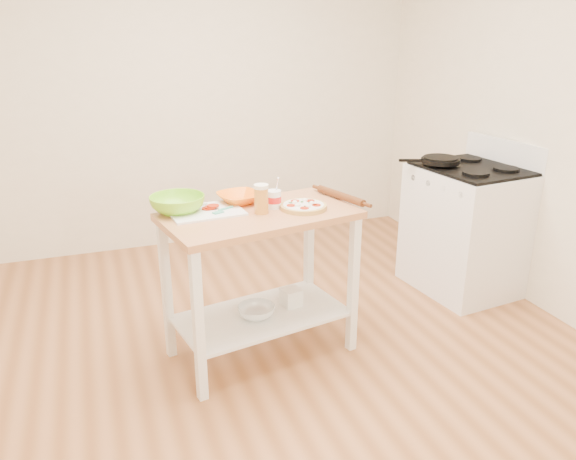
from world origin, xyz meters
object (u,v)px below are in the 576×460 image
(prep_island, at_px, (260,255))
(knife, at_px, (178,207))
(rolling_pin, at_px, (341,196))
(shelf_bin, at_px, (291,297))
(pizza, at_px, (303,206))
(orange_bowl, at_px, (239,198))
(shelf_glass_bowl, at_px, (256,312))
(cutting_board, at_px, (205,211))
(skillet, at_px, (440,161))
(yogurt_tub, at_px, (274,199))
(green_bowl, at_px, (177,204))
(beer_pint, at_px, (261,199))
(gas_stove, at_px, (466,228))
(spatula, at_px, (222,210))

(prep_island, relative_size, knife, 4.30)
(rolling_pin, bearing_deg, shelf_bin, -175.58)
(pizza, relative_size, orange_bowl, 1.07)
(shelf_glass_bowl, bearing_deg, knife, 149.55)
(pizza, height_order, cutting_board, pizza)
(skillet, height_order, shelf_glass_bowl, skillet)
(yogurt_tub, bearing_deg, green_bowl, 168.61)
(shelf_bin, bearing_deg, cutting_board, 172.55)
(skillet, distance_m, shelf_bin, 1.52)
(rolling_pin, bearing_deg, beer_pint, -171.16)
(gas_stove, bearing_deg, pizza, -171.63)
(prep_island, height_order, knife, knife)
(knife, xyz_separation_m, yogurt_tub, (0.53, -0.15, 0.03))
(beer_pint, bearing_deg, shelf_bin, 15.84)
(prep_island, relative_size, yogurt_tub, 6.32)
(skillet, bearing_deg, gas_stove, -10.60)
(knife, distance_m, shelf_glass_bowl, 0.77)
(gas_stove, bearing_deg, yogurt_tub, -175.57)
(cutting_board, distance_m, orange_bowl, 0.25)
(prep_island, bearing_deg, pizza, -4.30)
(yogurt_tub, bearing_deg, knife, 164.58)
(green_bowl, bearing_deg, pizza, -14.90)
(knife, distance_m, rolling_pin, 0.97)
(cutting_board, height_order, green_bowl, green_bowl)
(pizza, distance_m, yogurt_tub, 0.17)
(orange_bowl, height_order, green_bowl, green_bowl)
(spatula, bearing_deg, gas_stove, -14.17)
(shelf_glass_bowl, bearing_deg, gas_stove, 12.54)
(spatula, xyz_separation_m, green_bowl, (-0.23, 0.10, 0.03))
(green_bowl, bearing_deg, yogurt_tub, -11.39)
(cutting_board, xyz_separation_m, spatula, (0.09, -0.05, 0.01))
(prep_island, height_order, orange_bowl, orange_bowl)
(skillet, xyz_separation_m, rolling_pin, (-0.97, -0.41, -0.05))
(pizza, bearing_deg, spatula, 169.74)
(cutting_board, height_order, shelf_glass_bowl, cutting_board)
(beer_pint, distance_m, shelf_bin, 0.70)
(skillet, bearing_deg, pizza, -136.82)
(skillet, relative_size, orange_bowl, 1.69)
(green_bowl, bearing_deg, shelf_glass_bowl, -25.76)
(pizza, bearing_deg, skillet, 21.98)
(prep_island, bearing_deg, yogurt_tub, 28.21)
(spatula, bearing_deg, skillet, -9.21)
(skillet, bearing_deg, prep_island, -140.97)
(beer_pint, bearing_deg, knife, 153.73)
(skillet, xyz_separation_m, orange_bowl, (-1.56, -0.27, -0.04))
(orange_bowl, xyz_separation_m, beer_pint, (0.06, -0.23, 0.05))
(cutting_board, height_order, shelf_bin, cutting_board)
(prep_island, relative_size, gas_stove, 1.05)
(cutting_board, xyz_separation_m, knife, (-0.14, 0.09, 0.01))
(spatula, relative_size, orange_bowl, 0.55)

